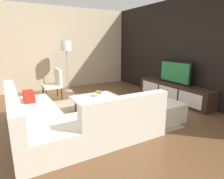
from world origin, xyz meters
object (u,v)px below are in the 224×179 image
at_px(television, 175,72).
at_px(ottoman, 163,111).
at_px(fruit_bowl, 99,94).
at_px(coffee_table, 99,106).
at_px(media_console, 173,92).
at_px(sectional_couch, 65,120).
at_px(accent_chair_near, 55,82).
at_px(floor_lamp, 66,49).

xyz_separation_m(television, ottoman, (0.90, -1.28, -0.62)).
bearing_deg(ottoman, television, 124.98).
bearing_deg(fruit_bowl, coffee_table, -29.08).
relative_size(coffee_table, ottoman, 1.52).
relative_size(media_console, sectional_couch, 0.98).
xyz_separation_m(media_console, coffee_table, (-0.10, -2.30, -0.05)).
xyz_separation_m(media_console, sectional_couch, (0.52, -3.26, 0.03)).
xyz_separation_m(accent_chair_near, fruit_bowl, (1.62, 0.63, -0.06)).
xyz_separation_m(television, accent_chair_near, (-1.90, -2.83, -0.32)).
relative_size(coffee_table, floor_lamp, 0.64).
bearing_deg(television, fruit_bowl, -97.27).
bearing_deg(fruit_bowl, accent_chair_near, -158.64).
height_order(sectional_couch, floor_lamp, floor_lamp).
height_order(accent_chair_near, floor_lamp, floor_lamp).
relative_size(sectional_couch, floor_lamp, 1.45).
xyz_separation_m(accent_chair_near, floor_lamp, (-0.61, 0.58, 0.92)).
xyz_separation_m(ottoman, fruit_bowl, (-1.18, -0.92, 0.23)).
bearing_deg(sectional_couch, floor_lamp, 161.71).
distance_m(ottoman, fruit_bowl, 1.51).
relative_size(floor_lamp, fruit_bowl, 5.95).
bearing_deg(media_console, television, 90.00).
distance_m(coffee_table, floor_lamp, 2.70).
xyz_separation_m(coffee_table, ottoman, (1.00, 1.02, -0.00)).
bearing_deg(media_console, ottoman, -55.01).
xyz_separation_m(media_console, accent_chair_near, (-1.90, -2.83, 0.24)).
distance_m(coffee_table, fruit_bowl, 0.31).
relative_size(media_console, floor_lamp, 1.42).
bearing_deg(coffee_table, ottoman, 45.63).
bearing_deg(ottoman, coffee_table, -134.37).
xyz_separation_m(coffee_table, accent_chair_near, (-1.80, -0.53, 0.29)).
bearing_deg(sectional_couch, fruit_bowl, 127.18).
relative_size(media_console, television, 2.20).
bearing_deg(television, floor_lamp, -138.06).
bearing_deg(sectional_couch, television, 99.14).
xyz_separation_m(media_console, ottoman, (0.90, -1.28, -0.05)).
distance_m(television, accent_chair_near, 3.43).
xyz_separation_m(television, fruit_bowl, (-0.28, -2.20, -0.39)).
distance_m(accent_chair_near, floor_lamp, 1.24).
relative_size(accent_chair_near, fruit_bowl, 3.11).
relative_size(television, accent_chair_near, 1.24).
height_order(television, fruit_bowl, television).
bearing_deg(television, ottoman, -55.02).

